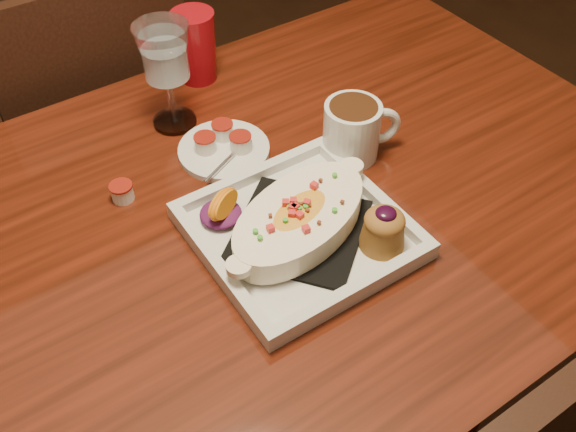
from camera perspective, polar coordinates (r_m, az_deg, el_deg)
table at (r=1.07m, az=-5.22°, el=-4.37°), size 1.50×0.90×0.75m
chair_far at (r=1.60m, az=-16.44°, el=7.00°), size 0.42×0.42×0.93m
plate at (r=0.95m, az=1.48°, el=-0.73°), size 0.30×0.30×0.08m
coffee_mug at (r=1.08m, az=5.86°, el=7.74°), size 0.13×0.10×0.10m
goblet at (r=1.12m, az=-10.88°, el=13.59°), size 0.09×0.09×0.20m
saucer at (r=1.11m, az=-5.74°, el=6.09°), size 0.16×0.16×0.11m
creamer_loose at (r=1.05m, az=-14.54°, el=2.10°), size 0.04×0.04×0.03m
red_tumbler at (r=1.27m, az=-8.23°, el=14.67°), size 0.08×0.08×0.14m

